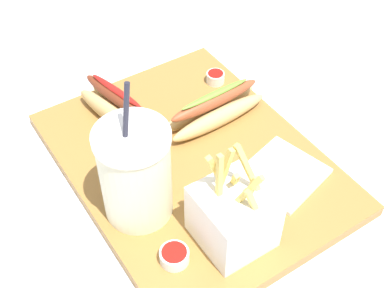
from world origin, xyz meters
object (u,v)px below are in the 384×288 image
at_px(hot_dog_1, 215,109).
at_px(napkin_stack, 283,174).
at_px(soda_cup, 135,173).
at_px(fries_basket, 233,216).
at_px(hot_dog_2, 118,107).
at_px(ketchup_cup_1, 174,255).
at_px(ketchup_cup_2, 215,77).

relative_size(hot_dog_1, napkin_stack, 1.68).
bearing_deg(soda_cup, fries_basket, -143.58).
bearing_deg(hot_dog_1, hot_dog_2, 56.48).
bearing_deg(napkin_stack, fries_basket, 109.62).
bearing_deg(hot_dog_2, fries_basket, -176.31).
distance_m(soda_cup, ketchup_cup_1, 0.12).
relative_size(soda_cup, napkin_stack, 1.96).
distance_m(ketchup_cup_1, ketchup_cup_2, 0.38).
height_order(soda_cup, ketchup_cup_1, soda_cup).
height_order(fries_basket, ketchup_cup_1, fries_basket).
distance_m(soda_cup, fries_basket, 0.14).
distance_m(ketchup_cup_2, napkin_stack, 0.24).
bearing_deg(hot_dog_2, ketchup_cup_2, -91.90).
bearing_deg(soda_cup, ketchup_cup_1, 178.17).
xyz_separation_m(hot_dog_2, ketchup_cup_2, (-0.01, -0.19, -0.02)).
bearing_deg(hot_dog_1, napkin_stack, -174.00).
bearing_deg(soda_cup, hot_dog_2, -19.22).
distance_m(hot_dog_2, napkin_stack, 0.29).
height_order(hot_dog_1, ketchup_cup_1, hot_dog_1).
height_order(ketchup_cup_2, napkin_stack, ketchup_cup_2).
relative_size(soda_cup, hot_dog_1, 1.17).
xyz_separation_m(soda_cup, ketchup_cup_2, (0.17, -0.25, -0.06)).
xyz_separation_m(fries_basket, hot_dog_1, (0.20, -0.11, -0.02)).
xyz_separation_m(soda_cup, ketchup_cup_1, (-0.10, 0.00, -0.06)).
bearing_deg(napkin_stack, soda_cup, 73.04).
bearing_deg(ketchup_cup_1, hot_dog_1, -45.67).
height_order(hot_dog_1, hot_dog_2, hot_dog_2).
bearing_deg(fries_basket, hot_dog_1, -29.04).
height_order(hot_dog_1, napkin_stack, hot_dog_1).
height_order(ketchup_cup_1, napkin_stack, ketchup_cup_1).
bearing_deg(hot_dog_2, hot_dog_1, -123.52).
height_order(hot_dog_2, ketchup_cup_2, hot_dog_2).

